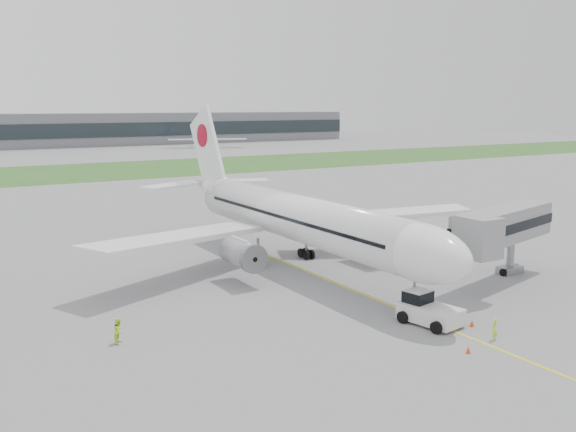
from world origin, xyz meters
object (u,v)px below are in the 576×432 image
airliner (292,216)px  ground_crew_near (494,329)px  jet_bridge (500,228)px  pushback_tug (427,309)px

airliner → ground_crew_near: bearing=-87.5°
airliner → ground_crew_near: size_ratio=31.77×
jet_bridge → ground_crew_near: (-12.87, -10.96, -4.83)m
airliner → ground_crew_near: (1.19, -27.58, -4.81)m
pushback_tug → ground_crew_near: bearing=-83.6°
pushback_tug → ground_crew_near: pushback_tug is taller
pushback_tug → ground_crew_near: (1.69, -5.57, -0.33)m
airliner → ground_crew_near: airliner is taller
pushback_tug → jet_bridge: size_ratio=0.33×
jet_bridge → pushback_tug: bearing=-174.1°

